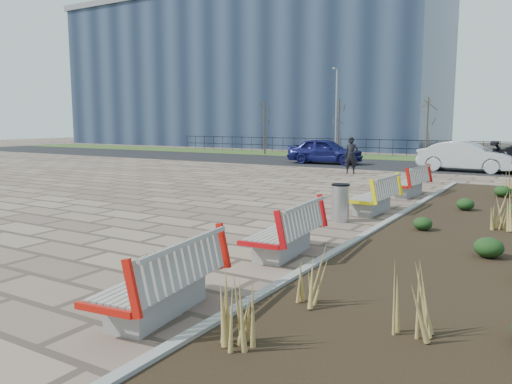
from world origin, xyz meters
The scene contains 19 objects.
ground centered at (0.00, 0.00, 0.00)m, with size 120.00×120.00×0.00m, color #806B58.
planting_bed centered at (6.25, 5.00, 0.05)m, with size 4.50×18.00×0.10m, color black.
planting_curb centered at (3.92, 5.00, 0.07)m, with size 0.16×18.00×0.15m, color gray.
grass_verge_far centered at (0.00, 28.00, 0.02)m, with size 80.00×5.00×0.04m, color #33511E.
road centered at (0.00, 22.00, 0.01)m, with size 80.00×7.00×0.02m, color black.
bench_a centered at (3.00, -1.90, 0.50)m, with size 0.90×2.10×1.00m, color red, non-canonical shape.
bench_b centered at (3.00, 1.48, 0.50)m, with size 0.90×2.10×1.00m, color red, non-canonical shape.
bench_c centered at (3.00, 6.66, 0.50)m, with size 0.90×2.10×1.00m, color #FFEA0D, non-canonical shape.
bench_d centered at (3.00, 10.31, 0.50)m, with size 0.90×2.10×1.00m, color #A9130B, non-canonical shape.
litter_bin centered at (2.71, 5.06, 0.46)m, with size 0.44×0.44×0.92m, color #B2B2B7.
pedestrian centered at (-1.23, 16.28, 0.88)m, with size 0.64×0.42×1.76m, color black.
car_blue centered at (-4.52, 20.82, 0.77)m, with size 1.77×4.39×1.50m, color #131554.
car_silver centered at (3.37, 20.08, 0.77)m, with size 1.59×4.55×1.50m, color #B3B6BC.
tree_a centered at (-12.00, 26.50, 2.04)m, with size 1.40×1.40×4.00m, color #4C3D2D, non-canonical shape.
tree_b centered at (-6.00, 26.50, 2.04)m, with size 1.40×1.40×4.00m, color #4C3D2D, non-canonical shape.
tree_c centered at (0.00, 26.50, 2.04)m, with size 1.40×1.40×4.00m, color #4C3D2D, non-canonical shape.
lamp_west centered at (-6.00, 26.00, 3.04)m, with size 0.24×0.60×6.00m, color gray, non-canonical shape.
railing_fence centered at (0.00, 29.50, 0.64)m, with size 44.00×0.10×1.20m, color black, non-canonical shape.
building_glass centered at (-22.00, 40.00, 7.50)m, with size 40.00×14.00×15.00m, color #192338.
Camera 1 is at (7.27, -6.51, 2.47)m, focal length 35.00 mm.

